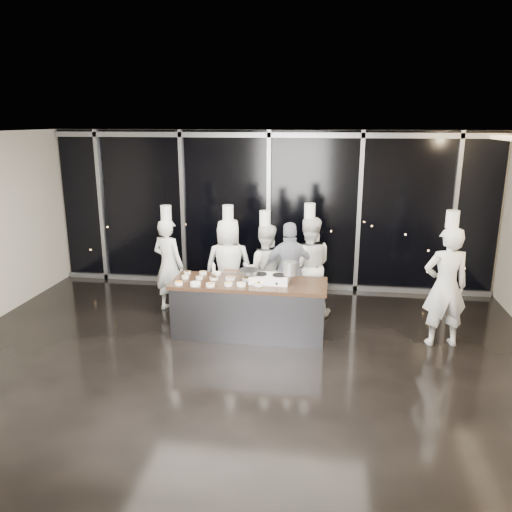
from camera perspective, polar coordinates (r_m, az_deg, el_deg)
The scene contains 15 objects.
ground at distance 7.45m, azimuth -1.91°, elevation -11.72°, with size 9.00×9.00×0.00m, color black.
room_shell at distance 6.70m, azimuth -0.59°, elevation 5.54°, with size 9.02×7.02×3.21m.
window_wall at distance 10.19m, azimuth 1.49°, elevation 5.19°, with size 8.90×0.11×3.20m.
demo_counter at distance 8.07m, azimuth -0.78°, elevation -5.98°, with size 2.46×0.86×0.90m.
stove at distance 7.88m, azimuth 1.57°, elevation -2.58°, with size 0.62×0.41×0.14m.
frying_pan at distance 7.89m, azimuth -0.86°, elevation -1.76°, with size 0.57×0.34×0.05m.
stock_pot at distance 7.79m, azimuth 3.88°, elevation -1.42°, with size 0.21×0.21×0.21m, color #A6A6A8.
prep_bowls at distance 7.96m, azimuth -4.54°, elevation -2.73°, with size 1.40×0.73×0.05m.
squeeze_bottle at distance 8.33m, azimuth -4.87°, elevation -1.38°, with size 0.06×0.06×0.21m.
chef_far_left at distance 9.11m, azimuth -9.97°, elevation -0.91°, with size 0.73×0.61×1.94m.
chef_left at distance 8.88m, azimuth -3.13°, elevation -1.11°, with size 0.92×0.66×1.97m.
chef_center at distance 8.81m, azimuth 1.01°, elevation -1.52°, with size 0.86×0.70×1.88m.
guest at distance 8.63m, azimuth 3.93°, elevation -1.75°, with size 1.07×0.60×1.72m.
chef_right at distance 8.84m, azimuth 5.98°, elevation -1.11°, with size 0.94×0.77×2.01m.
chef_side at distance 8.08m, azimuth 20.84°, elevation -3.20°, with size 0.76×0.57×2.11m.
Camera 1 is at (1.22, -6.52, 3.38)m, focal length 35.00 mm.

